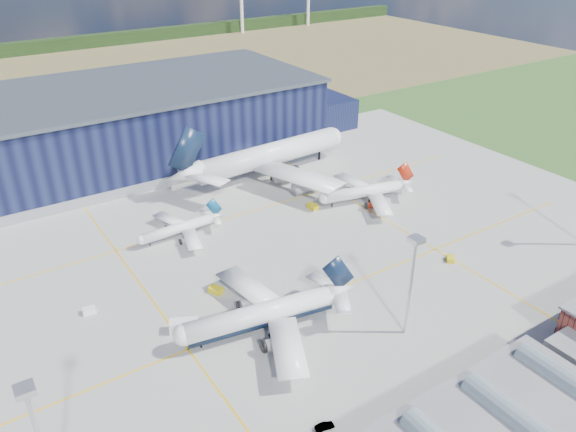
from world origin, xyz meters
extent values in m
plane|color=#2D5821|center=(0.00, 0.00, 0.00)|extent=(600.00, 600.00, 0.00)
cube|color=#A4A49F|center=(0.00, 10.00, 0.03)|extent=(220.00, 160.00, 0.06)
cube|color=yellow|center=(0.00, -10.00, 0.07)|extent=(180.00, 0.40, 0.02)
cube|color=yellow|center=(0.00, 35.00, 0.07)|extent=(180.00, 0.40, 0.02)
cube|color=yellow|center=(-30.00, 10.00, 0.07)|extent=(0.40, 120.00, 0.02)
cube|color=yellow|center=(40.00, 10.00, 0.07)|extent=(0.40, 120.00, 0.02)
cube|color=olive|center=(0.00, 220.00, 0.00)|extent=(600.00, 220.00, 0.01)
cube|color=black|center=(0.00, 300.00, 4.00)|extent=(600.00, 8.00, 8.00)
cube|color=black|center=(0.00, 95.00, 12.50)|extent=(120.00, 60.00, 25.00)
cube|color=gray|center=(0.00, 95.00, 1.60)|extent=(121.00, 61.00, 3.20)
cube|color=#434C56|center=(0.00, 95.00, 25.50)|extent=(122.00, 62.00, 1.20)
cube|color=black|center=(72.00, 90.00, 6.00)|extent=(24.00, 30.00, 12.00)
cylinder|color=gray|center=(4.00, -60.00, 6.40)|extent=(4.40, 18.00, 4.40)
cylinder|color=gray|center=(18.00, -60.00, 6.40)|extent=(4.40, 18.00, 4.40)
cube|color=silver|center=(-60.00, -30.00, 22.50)|extent=(2.60, 2.60, 1.00)
cylinder|color=silver|center=(10.00, -30.00, 11.00)|extent=(0.70, 0.70, 22.00)
cube|color=silver|center=(10.00, -30.00, 22.50)|extent=(2.60, 2.60, 1.00)
cube|color=yellow|center=(-16.49, 4.34, 0.70)|extent=(3.35, 3.93, 1.40)
cube|color=yellow|center=(39.01, -15.97, 0.61)|extent=(3.29, 3.32, 1.21)
cube|color=white|center=(-28.17, -4.17, 1.31)|extent=(6.55, 4.91, 2.62)
cube|color=yellow|center=(26.70, 26.52, 0.74)|extent=(2.47, 3.61, 1.49)
cube|color=white|center=(-43.08, 12.88, 0.61)|extent=(3.03, 2.22, 1.22)
imported|color=#99999E|center=(-18.90, -40.85, 0.56)|extent=(3.54, 1.83, 1.11)
camera|label=1|loc=(-60.80, -93.39, 76.48)|focal=35.00mm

